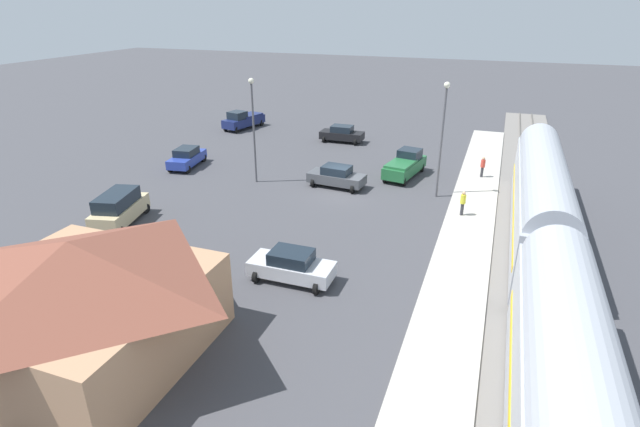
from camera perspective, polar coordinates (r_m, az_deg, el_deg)
ground_plane at (r=38.83m, az=2.34°, el=2.55°), size 200.00×200.00×0.00m
railway_track at (r=37.32m, az=23.24°, el=-0.15°), size 4.80×70.00×0.30m
platform at (r=37.19m, az=17.15°, el=0.77°), size 3.20×46.00×0.30m
passenger_train at (r=24.36m, az=24.98°, el=-5.65°), size 2.93×38.21×4.98m
station_building at (r=22.49m, az=-26.02°, el=-8.68°), size 9.82×9.47×5.25m
pedestrian_on_platform at (r=42.99m, az=18.22°, el=5.26°), size 0.36×0.36×1.71m
pedestrian_waiting_far at (r=34.76m, az=16.12°, el=1.33°), size 0.36×0.36×1.71m
sedan_charcoal at (r=39.53m, az=1.92°, el=4.29°), size 4.65×2.58×1.74m
pickup_green at (r=42.53m, az=9.78°, el=5.56°), size 2.87×5.66×2.14m
sedan_blue at (r=46.02m, az=-15.07°, el=6.26°), size 2.51×4.73×1.74m
suv_tan at (r=35.31m, az=-22.14°, el=0.59°), size 3.08×5.23×2.22m
sedan_black at (r=52.68m, az=2.54°, el=9.15°), size 4.52×2.32×1.74m
pickup_navy at (r=59.08m, az=-8.84°, el=10.61°), size 3.19×5.71×2.14m
sedan_silver at (r=26.32m, az=-3.29°, el=-6.03°), size 4.50×2.29×1.74m
light_pole_near_platform at (r=37.29m, az=13.95°, el=9.56°), size 0.44×0.44×8.56m
light_pole_lot_center at (r=39.84m, az=-7.70°, el=10.71°), size 0.44×0.44×8.35m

